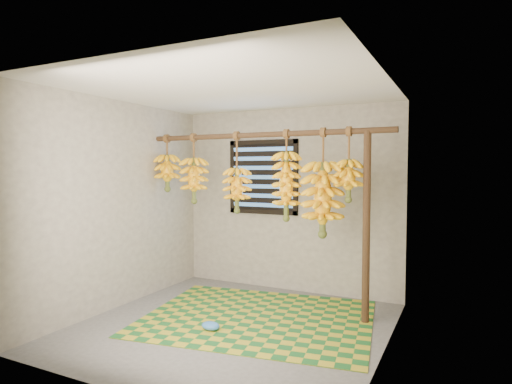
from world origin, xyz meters
The scene contains 16 objects.
floor centered at (0.00, 0.00, -0.01)m, with size 3.00×3.00×0.01m, color #545454.
ceiling centered at (0.00, 0.00, 2.40)m, with size 3.00×3.00×0.01m, color silver.
wall_back centered at (0.00, 1.50, 1.20)m, with size 3.00×0.01×2.40m, color gray.
wall_left centered at (-1.50, 0.00, 1.20)m, with size 0.01×3.00×2.40m, color gray.
wall_right centered at (1.50, 0.00, 1.20)m, with size 0.01×3.00×2.40m, color gray.
window centered at (-0.35, 1.48, 1.50)m, with size 1.00×0.04×1.00m.
hanging_pole centered at (0.00, 0.70, 2.00)m, with size 0.06×0.06×3.00m, color #472F1A.
support_post centered at (1.20, 0.70, 1.00)m, with size 0.08×0.08×2.00m, color #472F1A.
woven_mat centered at (0.13, 0.33, 0.01)m, with size 2.39×1.91×0.01m, color #1A5B24.
plastic_bag centered at (-0.13, -0.21, 0.05)m, with size 0.20×0.14×0.08m, color #3576C8.
banana_bunch_a centered at (-1.35, 0.70, 1.56)m, with size 0.31×0.31×0.72m.
banana_bunch_b centered at (-0.94, 0.70, 1.47)m, with size 0.33×0.33×0.86m.
banana_bunch_c centered at (-0.33, 0.70, 1.36)m, with size 0.33×0.33×0.96m.
banana_bunch_d centered at (0.31, 0.70, 1.42)m, with size 0.30×0.30×1.02m.
banana_bunch_e centered at (0.73, 0.70, 1.28)m, with size 0.42×0.42×1.17m.
banana_bunch_f centered at (1.01, 0.70, 1.49)m, with size 0.28×0.28×0.78m.
Camera 1 is at (2.11, -3.75, 1.60)m, focal length 30.00 mm.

